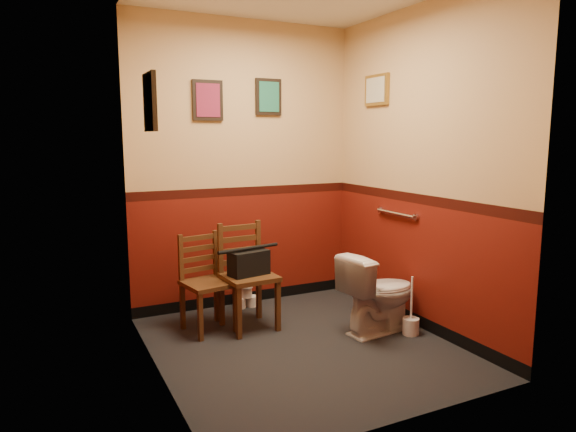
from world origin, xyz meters
name	(u,v)px	position (x,y,z in m)	size (l,w,h in m)	color
floor	(302,346)	(0.00, 0.00, 0.00)	(2.20, 2.40, 0.00)	black
wall_back	(244,166)	(0.00, 1.20, 1.35)	(2.20, 2.70, 0.00)	#5F130B
wall_front	(407,189)	(0.00, -1.20, 1.35)	(2.20, 2.70, 0.00)	#5F130B
wall_left	(153,180)	(-1.10, 0.00, 1.35)	(2.40, 2.70, 0.00)	#5F130B
wall_right	(419,170)	(1.10, 0.00, 1.35)	(2.40, 2.70, 0.00)	#5F130B
grab_bar	(396,213)	(1.07, 0.25, 0.95)	(0.05, 0.56, 0.06)	silver
framed_print_back_a	(208,100)	(-0.35, 1.18, 1.95)	(0.28, 0.04, 0.36)	black
framed_print_back_b	(269,97)	(0.25, 1.18, 2.00)	(0.26, 0.04, 0.34)	black
framed_print_left	(150,102)	(-1.08, 0.10, 1.85)	(0.04, 0.30, 0.38)	black
framed_print_right	(377,90)	(1.08, 0.60, 2.05)	(0.04, 0.34, 0.28)	olive
toilet	(379,293)	(0.72, -0.01, 0.33)	(0.38, 0.68, 0.67)	white
toilet_brush	(411,325)	(0.93, -0.18, 0.08)	(0.14, 0.14, 0.49)	silver
chair_left	(206,282)	(-0.56, 0.68, 0.41)	(0.45, 0.45, 0.82)	#4A2B16
chair_right	(247,276)	(-0.22, 0.59, 0.45)	(0.44, 0.44, 0.90)	#4A2B16
handbag	(249,263)	(-0.22, 0.55, 0.58)	(0.36, 0.23, 0.24)	black
tp_stack	(246,290)	(-0.05, 1.06, 0.17)	(0.23, 0.14, 0.40)	silver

